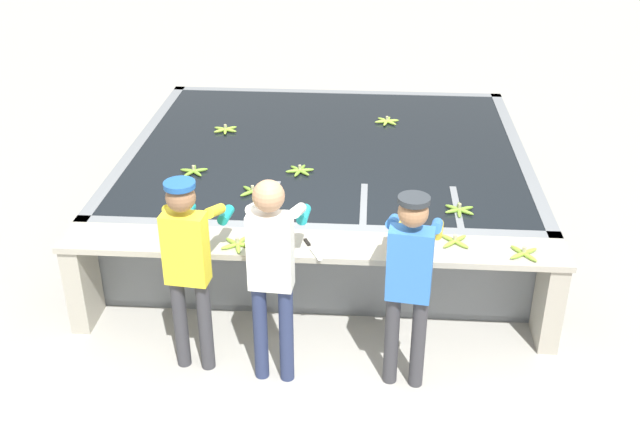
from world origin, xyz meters
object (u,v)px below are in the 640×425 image
(worker_1, at_px, (272,263))
(banana_bunch_ledge_1, at_px, (237,244))
(banana_bunch_ledge_2, at_px, (455,241))
(worker_0, at_px, (188,258))
(banana_bunch_floating_0, at_px, (225,129))
(banana_bunch_floating_5, at_px, (300,171))
(worker_2, at_px, (410,274))
(banana_bunch_floating_1, at_px, (387,121))
(banana_bunch_floating_4, at_px, (253,191))
(banana_bunch_ledge_0, at_px, (524,253))
(banana_bunch_floating_2, at_px, (459,210))
(knife_0, at_px, (310,246))
(banana_bunch_floating_3, at_px, (194,171))

(worker_1, relative_size, banana_bunch_ledge_1, 6.11)
(banana_bunch_ledge_2, bearing_deg, worker_0, -163.96)
(banana_bunch_floating_0, relative_size, banana_bunch_floating_5, 1.01)
(worker_2, relative_size, banana_bunch_ledge_1, 5.79)
(banana_bunch_floating_1, height_order, banana_bunch_floating_4, same)
(banana_bunch_ledge_2, bearing_deg, banana_bunch_ledge_0, -16.47)
(worker_0, xyz_separation_m, banana_bunch_ledge_0, (2.55, 0.43, -0.11))
(banana_bunch_floating_1, xyz_separation_m, banana_bunch_floating_2, (0.61, -2.12, 0.00))
(worker_0, xyz_separation_m, banana_bunch_ledge_1, (0.29, 0.41, -0.11))
(worker_1, height_order, banana_bunch_floating_1, worker_1)
(banana_bunch_ledge_2, bearing_deg, banana_bunch_floating_4, 155.62)
(banana_bunch_floating_1, height_order, banana_bunch_ledge_2, banana_bunch_ledge_2)
(worker_1, distance_m, banana_bunch_floating_0, 3.12)
(banana_bunch_floating_1, xyz_separation_m, banana_bunch_ledge_0, (1.04, -2.83, 0.00))
(banana_bunch_floating_0, xyz_separation_m, banana_bunch_floating_5, (0.91, -1.02, 0.00))
(banana_bunch_floating_4, xyz_separation_m, knife_0, (0.60, -0.94, -0.01))
(banana_bunch_floating_2, relative_size, banana_bunch_floating_3, 1.02)
(banana_bunch_ledge_1, bearing_deg, banana_bunch_floating_3, 115.71)
(banana_bunch_floating_3, xyz_separation_m, banana_bunch_ledge_2, (2.39, -1.20, 0.00))
(banana_bunch_floating_4, bearing_deg, banana_bunch_floating_1, 56.71)
(banana_bunch_floating_3, bearing_deg, banana_bunch_ledge_1, -64.29)
(banana_bunch_ledge_0, bearing_deg, banana_bunch_floating_0, 138.84)
(banana_bunch_floating_0, bearing_deg, banana_bunch_floating_4, -70.63)
(banana_bunch_ledge_0, xyz_separation_m, banana_bunch_ledge_2, (-0.52, 0.15, 0.00))
(banana_bunch_floating_2, bearing_deg, banana_bunch_floating_0, 143.84)
(banana_bunch_floating_4, relative_size, banana_bunch_ledge_0, 0.91)
(banana_bunch_floating_2, bearing_deg, worker_0, -151.56)
(banana_bunch_floating_2, distance_m, banana_bunch_ledge_1, 1.97)
(worker_0, height_order, banana_bunch_ledge_0, worker_0)
(worker_2, bearing_deg, banana_bunch_floating_3, 137.02)
(banana_bunch_floating_3, distance_m, knife_0, 1.82)
(worker_2, bearing_deg, banana_bunch_floating_1, 92.23)
(worker_0, xyz_separation_m, banana_bunch_floating_3, (-0.36, 1.78, -0.11))
(knife_0, bearing_deg, banana_bunch_floating_4, 122.62)
(banana_bunch_floating_3, height_order, knife_0, banana_bunch_floating_3)
(worker_2, distance_m, banana_bunch_floating_5, 2.18)
(banana_bunch_floating_0, bearing_deg, banana_bunch_floating_2, -36.16)
(banana_bunch_ledge_1, bearing_deg, banana_bunch_floating_0, 102.61)
(banana_bunch_floating_0, height_order, banana_bunch_floating_3, same)
(banana_bunch_floating_4, relative_size, banana_bunch_floating_5, 0.81)
(banana_bunch_floating_4, distance_m, knife_0, 1.12)
(banana_bunch_floating_1, relative_size, banana_bunch_floating_2, 0.99)
(banana_bunch_floating_0, height_order, banana_bunch_floating_2, same)
(banana_bunch_floating_3, bearing_deg, worker_2, -42.98)
(banana_bunch_ledge_1, bearing_deg, banana_bunch_floating_5, 76.02)
(banana_bunch_floating_4, bearing_deg, worker_0, -101.06)
(worker_2, height_order, banana_bunch_floating_2, worker_2)
(banana_bunch_floating_1, relative_size, banana_bunch_ledge_0, 1.13)
(worker_1, bearing_deg, banana_bunch_floating_2, 40.10)
(banana_bunch_floating_5, xyz_separation_m, banana_bunch_ledge_0, (1.89, -1.43, 0.00))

